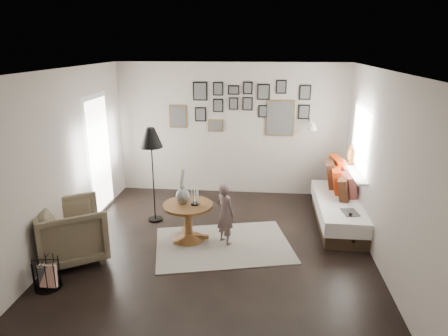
# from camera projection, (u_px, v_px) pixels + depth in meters

# --- Properties ---
(ground) EXTENTS (4.80, 4.80, 0.00)m
(ground) POSITION_uv_depth(u_px,v_px,m) (217.00, 247.00, 6.00)
(ground) COLOR black
(ground) RESTS_ON ground
(wall_back) EXTENTS (4.50, 0.00, 4.50)m
(wall_back) POSITION_uv_depth(u_px,v_px,m) (231.00, 130.00, 7.89)
(wall_back) COLOR #AAA095
(wall_back) RESTS_ON ground
(wall_front) EXTENTS (4.50, 0.00, 4.50)m
(wall_front) POSITION_uv_depth(u_px,v_px,m) (184.00, 248.00, 3.33)
(wall_front) COLOR #AAA095
(wall_front) RESTS_ON ground
(wall_left) EXTENTS (0.00, 4.80, 4.80)m
(wall_left) POSITION_uv_depth(u_px,v_px,m) (64.00, 160.00, 5.82)
(wall_left) COLOR #AAA095
(wall_left) RESTS_ON ground
(wall_right) EXTENTS (0.00, 4.80, 4.80)m
(wall_right) POSITION_uv_depth(u_px,v_px,m) (382.00, 170.00, 5.40)
(wall_right) COLOR #AAA095
(wall_right) RESTS_ON ground
(ceiling) EXTENTS (4.80, 4.80, 0.00)m
(ceiling) POSITION_uv_depth(u_px,v_px,m) (216.00, 70.00, 5.22)
(ceiling) COLOR white
(ceiling) RESTS_ON wall_back
(door_left) EXTENTS (0.00, 2.14, 2.14)m
(door_left) POSITION_uv_depth(u_px,v_px,m) (99.00, 155.00, 7.03)
(door_left) COLOR white
(door_left) RESTS_ON wall_left
(window_right) EXTENTS (0.15, 1.32, 1.30)m
(window_right) POSITION_uv_depth(u_px,v_px,m) (353.00, 166.00, 6.79)
(window_right) COLOR white
(window_right) RESTS_ON wall_right
(gallery_wall) EXTENTS (2.74, 0.03, 1.08)m
(gallery_wall) POSITION_uv_depth(u_px,v_px,m) (246.00, 108.00, 7.71)
(gallery_wall) COLOR brown
(gallery_wall) RESTS_ON wall_back
(wall_sconce) EXTENTS (0.18, 0.36, 0.16)m
(wall_sconce) POSITION_uv_depth(u_px,v_px,m) (313.00, 126.00, 7.44)
(wall_sconce) COLOR white
(wall_sconce) RESTS_ON wall_back
(rug) EXTENTS (2.28, 1.83, 0.01)m
(rug) POSITION_uv_depth(u_px,v_px,m) (223.00, 245.00, 6.07)
(rug) COLOR silver
(rug) RESTS_ON ground
(pedestal_table) EXTENTS (0.76, 0.76, 0.60)m
(pedestal_table) POSITION_uv_depth(u_px,v_px,m) (188.00, 223.00, 6.16)
(pedestal_table) COLOR brown
(pedestal_table) RESTS_ON ground
(vase) EXTENTS (0.22, 0.22, 0.54)m
(vase) POSITION_uv_depth(u_px,v_px,m) (183.00, 193.00, 6.04)
(vase) COLOR black
(vase) RESTS_ON pedestal_table
(candles) EXTENTS (0.13, 0.13, 0.28)m
(candles) POSITION_uv_depth(u_px,v_px,m) (195.00, 196.00, 6.01)
(candles) COLOR black
(candles) RESTS_ON pedestal_table
(daybed) EXTENTS (0.87, 2.04, 0.97)m
(daybed) POSITION_uv_depth(u_px,v_px,m) (342.00, 205.00, 6.78)
(daybed) COLOR black
(daybed) RESTS_ON ground
(magazine_on_daybed) EXTENTS (0.26, 0.33, 0.02)m
(magazine_on_daybed) POSITION_uv_depth(u_px,v_px,m) (350.00, 212.00, 6.12)
(magazine_on_daybed) COLOR black
(magazine_on_daybed) RESTS_ON daybed
(armchair) EXTENTS (1.25, 1.24, 0.83)m
(armchair) POSITION_uv_depth(u_px,v_px,m) (71.00, 232.00, 5.58)
(armchair) COLOR brown
(armchair) RESTS_ON ground
(armchair_cushion) EXTENTS (0.52, 0.52, 0.17)m
(armchair_cushion) POSITION_uv_depth(u_px,v_px,m) (73.00, 226.00, 5.61)
(armchair_cushion) COLOR white
(armchair_cushion) RESTS_ON armchair
(floor_lamp) EXTENTS (0.38, 0.38, 1.63)m
(floor_lamp) POSITION_uv_depth(u_px,v_px,m) (151.00, 141.00, 6.52)
(floor_lamp) COLOR black
(floor_lamp) RESTS_ON ground
(magazine_basket) EXTENTS (0.36, 0.36, 0.39)m
(magazine_basket) POSITION_uv_depth(u_px,v_px,m) (47.00, 274.00, 4.96)
(magazine_basket) COLOR black
(magazine_basket) RESTS_ON ground
(demijohn_large) EXTENTS (0.32, 0.32, 0.49)m
(demijohn_large) POSITION_uv_depth(u_px,v_px,m) (349.00, 232.00, 6.08)
(demijohn_large) COLOR black
(demijohn_large) RESTS_ON ground
(demijohn_small) EXTENTS (0.29, 0.29, 0.44)m
(demijohn_small) POSITION_uv_depth(u_px,v_px,m) (352.00, 237.00, 5.97)
(demijohn_small) COLOR black
(demijohn_small) RESTS_ON ground
(child) EXTENTS (0.41, 0.41, 0.97)m
(child) POSITION_uv_depth(u_px,v_px,m) (225.00, 214.00, 6.00)
(child) COLOR #655150
(child) RESTS_ON ground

